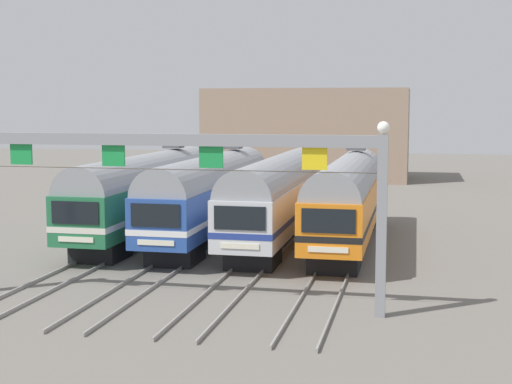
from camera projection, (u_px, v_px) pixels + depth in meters
ground_plane at (244, 241)px, 41.49m from camera, size 160.00×160.00×0.00m
track_bed at (293, 202)px, 57.98m from camera, size 12.98×70.00×0.15m
commuter_train_green at (146, 191)px, 42.38m from camera, size 2.88×18.06×5.05m
commuter_train_blue at (211, 192)px, 41.57m from camera, size 2.88×18.06×5.05m
commuter_train_silver at (278, 194)px, 40.77m from camera, size 2.88×18.06×4.77m
commuter_train_orange at (348, 196)px, 39.97m from camera, size 2.88×18.06×5.05m
catenary_gantry at (162, 171)px, 27.79m from camera, size 16.71×0.44×6.97m
maintenance_building at (308, 134)px, 77.28m from camera, size 20.48×10.00×9.20m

